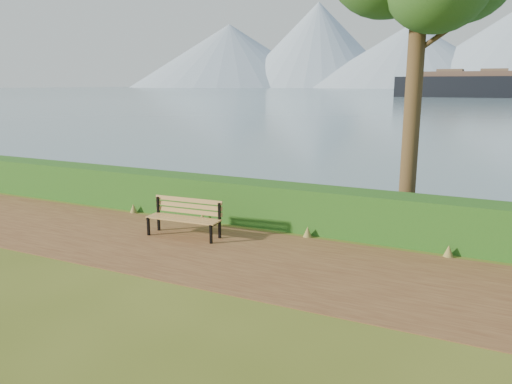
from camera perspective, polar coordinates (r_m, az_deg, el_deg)
The scene contains 6 objects.
ground at distance 9.96m, azimuth -7.03°, elevation -7.12°, with size 140.00×140.00×0.00m, color #414F16.
path at distance 10.19m, azimuth -6.11°, elevation -6.60°, with size 40.00×3.40×0.01m, color #56311D.
hedge at distance 11.98m, azimuth -0.33°, elevation -1.18°, with size 32.00×0.85×1.00m, color #144814.
water at distance 267.92m, azimuth 25.32°, elevation 10.44°, with size 700.00×510.00×0.00m, color slate.
mountains at distance 414.86m, azimuth 24.80°, elevation 14.58°, with size 585.00×190.00×70.00m.
bench at distance 11.03m, azimuth -8.08°, elevation -2.61°, with size 1.69×0.59×0.83m.
Camera 1 is at (5.17, -7.85, 3.29)m, focal length 35.00 mm.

